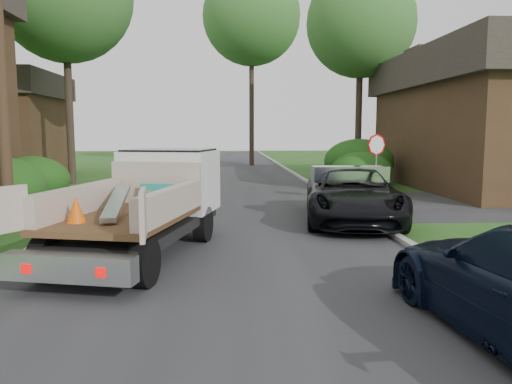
{
  "coord_description": "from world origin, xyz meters",
  "views": [
    {
      "loc": [
        0.03,
        -7.89,
        2.54
      ],
      "look_at": [
        0.7,
        3.2,
        1.2
      ],
      "focal_mm": 35.0,
      "sensor_mm": 36.0,
      "label": 1
    }
  ],
  "objects_px": {
    "tree_center_far": "(252,16)",
    "flatbed_truck": "(154,196)",
    "tree_right_far": "(361,23)",
    "black_pickup": "(353,195)",
    "stop_sign": "(376,154)"
  },
  "relations": [
    {
      "from": "tree_center_far",
      "to": "flatbed_truck",
      "type": "relative_size",
      "value": 2.43
    },
    {
      "from": "tree_right_far",
      "to": "tree_center_far",
      "type": "bearing_deg",
      "value": 118.81
    },
    {
      "from": "flatbed_truck",
      "to": "black_pickup",
      "type": "xyz_separation_m",
      "value": [
        5.14,
        2.88,
        -0.4
      ]
    },
    {
      "from": "tree_right_far",
      "to": "flatbed_truck",
      "type": "xyz_separation_m",
      "value": [
        -9.04,
        -17.0,
        -7.32
      ]
    },
    {
      "from": "stop_sign",
      "to": "tree_right_far",
      "type": "bearing_deg",
      "value": 78.19
    },
    {
      "from": "stop_sign",
      "to": "tree_center_far",
      "type": "height_order",
      "value": "tree_center_far"
    },
    {
      "from": "stop_sign",
      "to": "flatbed_truck",
      "type": "distance_m",
      "value": 9.04
    },
    {
      "from": "tree_right_far",
      "to": "black_pickup",
      "type": "bearing_deg",
      "value": -105.44
    },
    {
      "from": "flatbed_truck",
      "to": "black_pickup",
      "type": "height_order",
      "value": "flatbed_truck"
    },
    {
      "from": "flatbed_truck",
      "to": "stop_sign",
      "type": "bearing_deg",
      "value": 55.06
    },
    {
      "from": "tree_center_far",
      "to": "stop_sign",
      "type": "bearing_deg",
      "value": -81.34
    },
    {
      "from": "stop_sign",
      "to": "flatbed_truck",
      "type": "xyz_separation_m",
      "value": [
        -6.74,
        -6.0,
        -0.61
      ]
    },
    {
      "from": "tree_right_far",
      "to": "black_pickup",
      "type": "xyz_separation_m",
      "value": [
        -3.9,
        -14.12,
        -7.71
      ]
    },
    {
      "from": "stop_sign",
      "to": "black_pickup",
      "type": "distance_m",
      "value": 3.65
    },
    {
      "from": "stop_sign",
      "to": "flatbed_truck",
      "type": "relative_size",
      "value": 0.41
    }
  ]
}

